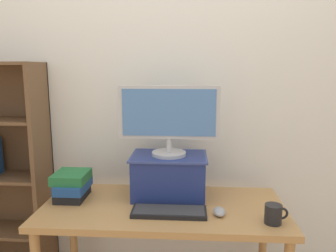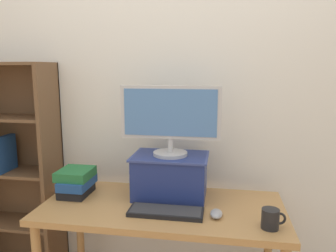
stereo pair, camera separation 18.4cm
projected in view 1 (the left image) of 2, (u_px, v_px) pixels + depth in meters
back_wall at (168, 98)px, 2.22m from camera, size 7.00×0.08×2.60m
desk at (163, 219)px, 1.88m from camera, size 1.37×0.63×0.73m
riser_box at (169, 175)px, 1.98m from camera, size 0.45×0.31×0.26m
computer_monitor at (169, 117)px, 1.91m from camera, size 0.59×0.20×0.41m
keyboard at (169, 212)px, 1.75m from camera, size 0.40×0.15×0.02m
computer_mouse at (219, 212)px, 1.74m from camera, size 0.06×0.10×0.04m
book_stack at (72, 185)px, 1.95m from camera, size 0.19×0.24×0.16m
coffee_mug at (274, 214)px, 1.64m from camera, size 0.12×0.09×0.10m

